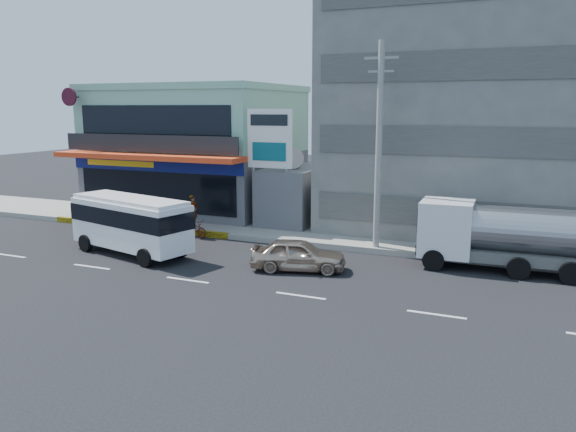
% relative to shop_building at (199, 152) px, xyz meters
% --- Properties ---
extents(ground, '(120.00, 120.00, 0.00)m').
position_rel_shop_building_xyz_m(ground, '(8.00, -13.95, -4.00)').
color(ground, black).
rests_on(ground, ground).
extents(sidewalk, '(70.00, 5.00, 0.30)m').
position_rel_shop_building_xyz_m(sidewalk, '(13.00, -4.45, -3.85)').
color(sidewalk, gray).
rests_on(sidewalk, ground).
extents(shop_building, '(12.40, 11.70, 8.00)m').
position_rel_shop_building_xyz_m(shop_building, '(0.00, 0.00, 0.00)').
color(shop_building, '#4A4A4F').
rests_on(shop_building, ground).
extents(concrete_building, '(16.00, 12.00, 14.00)m').
position_rel_shop_building_xyz_m(concrete_building, '(18.00, 1.05, 3.00)').
color(concrete_building, gray).
rests_on(concrete_building, ground).
extents(gap_structure, '(3.00, 6.00, 3.50)m').
position_rel_shop_building_xyz_m(gap_structure, '(8.00, -1.95, -2.25)').
color(gap_structure, '#4A4A4F').
rests_on(gap_structure, ground).
extents(satellite_dish, '(1.50, 1.50, 0.15)m').
position_rel_shop_building_xyz_m(satellite_dish, '(8.00, -2.95, -0.42)').
color(satellite_dish, slate).
rests_on(satellite_dish, gap_structure).
extents(billboard, '(2.60, 0.18, 6.90)m').
position_rel_shop_building_xyz_m(billboard, '(7.50, -4.75, 0.93)').
color(billboard, gray).
rests_on(billboard, ground).
extents(utility_pole_near, '(1.60, 0.30, 10.00)m').
position_rel_shop_building_xyz_m(utility_pole_near, '(14.00, -6.55, 1.15)').
color(utility_pole_near, '#999993').
rests_on(utility_pole_near, ground).
extents(minibus, '(6.95, 3.68, 2.78)m').
position_rel_shop_building_xyz_m(minibus, '(3.27, -11.47, -2.34)').
color(minibus, white).
rests_on(minibus, ground).
extents(sedan, '(4.39, 2.66, 1.40)m').
position_rel_shop_building_xyz_m(sedan, '(11.65, -10.84, -3.30)').
color(sedan, '#BCA690').
rests_on(sedan, ground).
extents(tanker_truck, '(7.48, 2.59, 2.92)m').
position_rel_shop_building_xyz_m(tanker_truck, '(19.68, -7.45, -2.43)').
color(tanker_truck, silver).
rests_on(tanker_truck, ground).
extents(motorcycle_rider, '(1.88, 0.96, 2.30)m').
position_rel_shop_building_xyz_m(motorcycle_rider, '(4.00, -7.15, -3.24)').
color(motorcycle_rider, '#4E0B0D').
rests_on(motorcycle_rider, ground).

